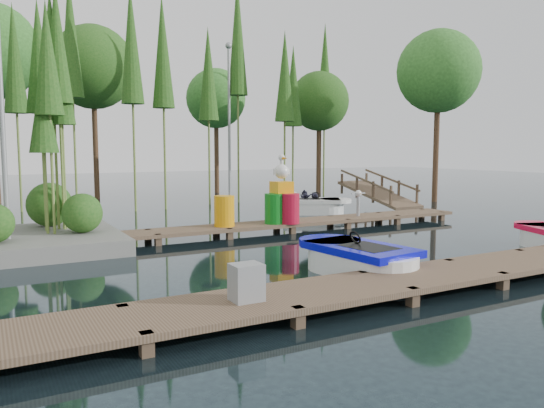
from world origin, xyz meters
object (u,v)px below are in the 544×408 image
yellow_barrel (224,211)px  drum_cluster (283,203)px  utility_cabinet (246,282)px  boat_blue (358,261)px

yellow_barrel → drum_cluster: (1.85, -0.15, 0.16)m
utility_cabinet → drum_cluster: 8.22m
utility_cabinet → drum_cluster: (4.54, 6.85, 0.33)m
boat_blue → drum_cluster: size_ratio=1.46×
utility_cabinet → yellow_barrel: bearing=69.0°
boat_blue → yellow_barrel: 5.54m
utility_cabinet → drum_cluster: drum_cluster is taller
utility_cabinet → yellow_barrel: 7.50m
drum_cluster → boat_blue: bearing=-104.0°
boat_blue → utility_cabinet: bearing=-162.0°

